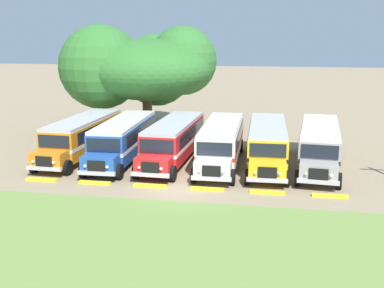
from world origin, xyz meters
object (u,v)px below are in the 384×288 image
object	(u,v)px
parked_bus_slot_5	(319,144)
broad_shade_tree	(143,68)
parked_bus_slot_2	(174,139)
parked_bus_slot_3	(221,141)
parked_bus_slot_1	(124,138)
parked_bus_slot_0	(83,135)
parked_bus_slot_4	(267,142)

from	to	relation	value
parked_bus_slot_5	broad_shade_tree	xyz separation A→B (m)	(-15.19, 9.72, 4.33)
parked_bus_slot_2	parked_bus_slot_3	world-z (taller)	same
parked_bus_slot_1	parked_bus_slot_0	bearing A→B (deg)	-98.07
broad_shade_tree	parked_bus_slot_2	bearing A→B (deg)	-63.55
parked_bus_slot_2	parked_bus_slot_4	distance (m)	6.67
parked_bus_slot_2	parked_bus_slot_5	bearing A→B (deg)	94.07
parked_bus_slot_4	parked_bus_slot_5	bearing A→B (deg)	91.67
parked_bus_slot_2	parked_bus_slot_5	size ratio (longest dim) A/B	0.99
parked_bus_slot_1	parked_bus_slot_3	world-z (taller)	same
parked_bus_slot_3	broad_shade_tree	distance (m)	13.89
parked_bus_slot_1	parked_bus_slot_2	bearing A→B (deg)	92.72
parked_bus_slot_0	broad_shade_tree	bearing A→B (deg)	170.69
parked_bus_slot_1	broad_shade_tree	size ratio (longest dim) A/B	0.78
parked_bus_slot_2	broad_shade_tree	distance (m)	12.00
parked_bus_slot_0	parked_bus_slot_5	distance (m)	17.21
parked_bus_slot_2	parked_bus_slot_0	bearing A→B (deg)	-88.96
parked_bus_slot_0	parked_bus_slot_3	world-z (taller)	same
broad_shade_tree	parked_bus_slot_4	bearing A→B (deg)	-40.31
parked_bus_slot_1	parked_bus_slot_4	bearing A→B (deg)	91.05
parked_bus_slot_0	broad_shade_tree	world-z (taller)	broad_shade_tree
parked_bus_slot_5	parked_bus_slot_2	bearing A→B (deg)	-82.99
parked_bus_slot_3	parked_bus_slot_4	bearing A→B (deg)	94.04
parked_bus_slot_0	parked_bus_slot_4	xyz separation A→B (m)	(13.68, -0.03, 0.00)
parked_bus_slot_1	parked_bus_slot_5	world-z (taller)	same
parked_bus_slot_4	parked_bus_slot_2	bearing A→B (deg)	-89.77
parked_bus_slot_1	broad_shade_tree	distance (m)	11.22
parked_bus_slot_2	parked_bus_slot_3	bearing A→B (deg)	90.40
parked_bus_slot_2	broad_shade_tree	world-z (taller)	broad_shade_tree
parked_bus_slot_4	broad_shade_tree	distance (m)	15.88
parked_bus_slot_4	parked_bus_slot_0	bearing A→B (deg)	-91.07
parked_bus_slot_0	parked_bus_slot_4	size ratio (longest dim) A/B	1.00
parked_bus_slot_2	parked_bus_slot_4	size ratio (longest dim) A/B	1.00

